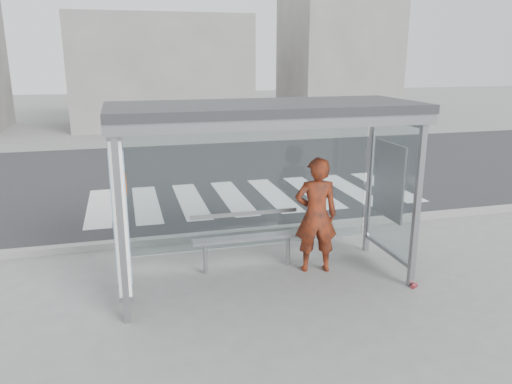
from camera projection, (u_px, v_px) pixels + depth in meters
ground at (265, 281)px, 7.43m from camera, size 80.00×80.00×0.00m
road at (196, 175)px, 13.95m from camera, size 30.00×10.00×0.01m
curb at (236, 233)px, 9.23m from camera, size 30.00×0.18×0.12m
crosswalk at (253, 196)px, 11.87m from camera, size 7.55×3.00×0.00m
bus_shelter at (239, 150)px, 6.87m from camera, size 4.25×1.65×2.62m
building_center at (160, 71)px, 23.53m from camera, size 8.00×5.00×5.00m
building_right at (337, 50)px, 25.51m from camera, size 5.00×5.00×7.00m
person at (316, 215)px, 7.57m from camera, size 0.72×0.55×1.80m
bench at (247, 237)px, 7.72m from camera, size 1.71×0.31×0.88m
soda_can at (414, 286)px, 7.19m from camera, size 0.13×0.11×0.06m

